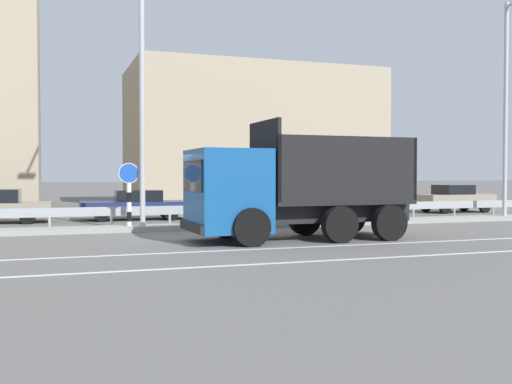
{
  "coord_description": "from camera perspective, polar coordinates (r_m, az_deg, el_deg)",
  "views": [
    {
      "loc": [
        -4.24,
        -17.78,
        1.91
      ],
      "look_at": [
        2.2,
        0.64,
        1.36
      ],
      "focal_mm": 42.0,
      "sensor_mm": 36.0,
      "label": 1
    }
  ],
  "objects": [
    {
      "name": "ground_plane",
      "position": [
        18.38,
        -5.85,
        -4.35
      ],
      "size": [
        320.0,
        320.0,
        0.0
      ],
      "primitive_type": "plane",
      "color": "#605E5B"
    },
    {
      "name": "parked_car_6",
      "position": [
        29.39,
        8.64,
        -0.64
      ],
      "size": [
        4.01,
        2.13,
        1.52
      ],
      "rotation": [
        0.0,
        0.0,
        1.64
      ],
      "color": "#B27A14",
      "rests_on": "ground_plane"
    },
    {
      "name": "background_building_1",
      "position": [
        41.29,
        -0.42,
        5.23
      ],
      "size": [
        16.4,
        9.04,
        9.03
      ],
      "primitive_type": "cube",
      "color": "tan",
      "rests_on": "ground_plane"
    },
    {
      "name": "street_lamp_2",
      "position": [
        27.52,
        22.98,
        8.17
      ],
      "size": [
        0.71,
        2.5,
        9.18
      ],
      "color": "#ADADB2",
      "rests_on": "ground_plane"
    },
    {
      "name": "street_lamp_1",
      "position": [
        20.85,
        -10.74,
        12.7
      ],
      "size": [
        0.7,
        2.58,
        10.77
      ],
      "color": "#ADADB2",
      "rests_on": "ground_plane"
    },
    {
      "name": "median_island",
      "position": [
        21.1,
        -7.62,
        -3.34
      ],
      "size": [
        34.81,
        1.1,
        0.18
      ],
      "primitive_type": "cube",
      "color": "gray",
      "rests_on": "ground_plane"
    },
    {
      "name": "lane_strip_1",
      "position": [
        14.09,
        11.34,
        -6.18
      ],
      "size": [
        63.29,
        0.16,
        0.01
      ],
      "primitive_type": "cube",
      "color": "silver",
      "rests_on": "ground_plane"
    },
    {
      "name": "parked_car_5",
      "position": [
        27.24,
        -0.36,
        -0.88
      ],
      "size": [
        4.78,
        2.08,
        1.44
      ],
      "rotation": [
        0.0,
        0.0,
        -1.52
      ],
      "color": "black",
      "rests_on": "ground_plane"
    },
    {
      "name": "dump_truck",
      "position": [
        17.4,
        1.64,
        -0.3
      ],
      "size": [
        6.72,
        2.76,
        3.48
      ],
      "rotation": [
        0.0,
        0.0,
        1.58
      ],
      "color": "#144C8C",
      "rests_on": "ground_plane"
    },
    {
      "name": "lane_strip_0",
      "position": [
        16.23,
        6.92,
        -5.13
      ],
      "size": [
        63.29,
        0.16,
        0.01
      ],
      "primitive_type": "cube",
      "color": "silver",
      "rests_on": "ground_plane"
    },
    {
      "name": "median_road_sign",
      "position": [
        20.76,
        -12.0,
        -0.35
      ],
      "size": [
        0.69,
        0.16,
        2.32
      ],
      "color": "white",
      "rests_on": "ground_plane"
    },
    {
      "name": "parked_car_4",
      "position": [
        26.1,
        -11.38,
        -1.17
      ],
      "size": [
        4.64,
        2.07,
        1.27
      ],
      "rotation": [
        0.0,
        0.0,
        1.53
      ],
      "color": "navy",
      "rests_on": "ground_plane"
    },
    {
      "name": "parked_car_7",
      "position": [
        32.36,
        18.39,
        -0.58
      ],
      "size": [
        3.93,
        1.82,
        1.41
      ],
      "rotation": [
        0.0,
        0.0,
        -1.55
      ],
      "color": "gray",
      "rests_on": "ground_plane"
    },
    {
      "name": "median_guardrail",
      "position": [
        22.2,
        -8.23,
        -1.86
      ],
      "size": [
        63.29,
        0.09,
        0.78
      ],
      "color": "#9EA0A5",
      "rests_on": "ground_plane"
    }
  ]
}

